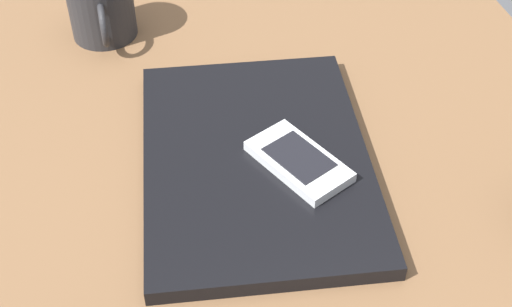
{
  "coord_description": "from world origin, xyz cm",
  "views": [
    {
      "loc": [
        52.47,
        -15.86,
        58.55
      ],
      "look_at": [
        -2.74,
        -3.15,
        5.0
      ],
      "focal_mm": 49.27,
      "sensor_mm": 36.0,
      "label": 1
    }
  ],
  "objects": [
    {
      "name": "cell_phone_on_laptop",
      "position": [
        0.5,
        0.99,
        5.51
      ],
      "size": [
        13.07,
        10.64,
        1.32
      ],
      "color": "silver",
      "rests_on": "laptop_closed"
    },
    {
      "name": "laptop_closed",
      "position": [
        -2.74,
        -3.15,
        3.94
      ],
      "size": [
        37.31,
        28.55,
        1.88
      ],
      "primitive_type": "cube",
      "rotation": [
        0.0,
        0.0,
        -0.11
      ],
      "color": "black",
      "rests_on": "desk_surface"
    },
    {
      "name": "desk_surface",
      "position": [
        0.0,
        0.0,
        1.5
      ],
      "size": [
        120.0,
        80.0,
        3.0
      ],
      "primitive_type": "cube",
      "color": "brown",
      "rests_on": "ground"
    },
    {
      "name": "coffee_mug",
      "position": [
        -33.36,
        -17.76,
        7.5
      ],
      "size": [
        12.27,
        8.93,
        8.99
      ],
      "color": "#262628",
      "rests_on": "desk_surface"
    }
  ]
}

